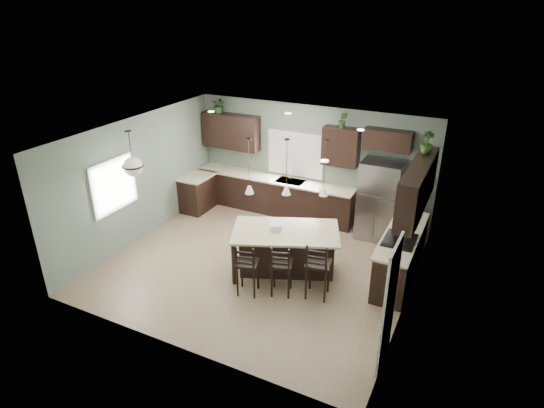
{
  "coord_description": "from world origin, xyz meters",
  "views": [
    {
      "loc": [
        3.83,
        -7.16,
        5.13
      ],
      "look_at": [
        0.1,
        0.4,
        1.25
      ],
      "focal_mm": 30.0,
      "sensor_mm": 36.0,
      "label": 1
    }
  ],
  "objects": [
    {
      "name": "back_countertop",
      "position": [
        -0.85,
        2.43,
        0.92
      ],
      "size": [
        4.2,
        0.66,
        0.04
      ],
      "primitive_type": "cube",
      "color": "beige",
      "rests_on": "back_lower_cabs"
    },
    {
      "name": "bar_stool_right",
      "position": [
        1.47,
        -0.48,
        0.58
      ],
      "size": [
        0.5,
        0.5,
        1.16
      ],
      "primitive_type": "cube",
      "rotation": [
        0.0,
        0.0,
        0.17
      ],
      "color": "black",
      "rests_on": "ground"
    },
    {
      "name": "plant_back_left",
      "position": [
        -2.45,
        2.55,
        2.61
      ],
      "size": [
        0.39,
        0.34,
        0.42
      ],
      "primitive_type": "imported",
      "rotation": [
        0.0,
        0.0,
        0.05
      ],
      "color": "#24481F",
      "rests_on": "back_upper_left"
    },
    {
      "name": "pendant_center",
      "position": [
        0.59,
        0.03,
        2.25
      ],
      "size": [
        0.17,
        0.17,
        1.1
      ],
      "primitive_type": null,
      "color": "silver",
      "rests_on": "room_shell"
    },
    {
      "name": "serving_dish",
      "position": [
        0.4,
        -0.05,
        0.99
      ],
      "size": [
        0.24,
        0.24,
        0.14
      ],
      "primitive_type": "cylinder",
      "color": "silver",
      "rests_on": "kitchen_island"
    },
    {
      "name": "wall_oven_front",
      "position": [
        2.4,
        0.6,
        0.45
      ],
      "size": [
        0.01,
        0.72,
        0.6
      ],
      "primitive_type": "cube",
      "color": "gray",
      "rests_on": "right_lower_cabs"
    },
    {
      "name": "sink_inset",
      "position": [
        -0.4,
        2.43,
        0.94
      ],
      "size": [
        0.7,
        0.45,
        0.01
      ],
      "primitive_type": "cube",
      "color": "gray",
      "rests_on": "back_countertop"
    },
    {
      "name": "plant_right_wall",
      "position": [
        2.8,
        1.54,
        2.61
      ],
      "size": [
        0.27,
        0.27,
        0.41
      ],
      "primitive_type": "imported",
      "rotation": [
        0.0,
        0.0,
        0.2
      ],
      "color": "#355525",
      "rests_on": "right_upper_cabs"
    },
    {
      "name": "window_back",
      "position": [
        -0.4,
        2.73,
        1.55
      ],
      "size": [
        1.35,
        0.02,
        1.0
      ],
      "primitive_type": "cube",
      "color": "white",
      "rests_on": "room_shell"
    },
    {
      "name": "microwave",
      "position": [
        2.78,
        0.6,
        1.55
      ],
      "size": [
        0.4,
        0.75,
        0.4
      ],
      "primitive_type": "cube",
      "color": "gray",
      "rests_on": "right_upper_cabs"
    },
    {
      "name": "chandelier",
      "position": [
        -2.37,
        -0.8,
        2.33
      ],
      "size": [
        0.43,
        0.43,
        0.94
      ],
      "primitive_type": null,
      "color": "#F3ECC6",
      "rests_on": "room_shell"
    },
    {
      "name": "ground",
      "position": [
        0.0,
        0.0,
        0.0
      ],
      "size": [
        6.0,
        6.0,
        0.0
      ],
      "primitive_type": "plane",
      "color": "#9E8466",
      "rests_on": "ground"
    },
    {
      "name": "right_upper_cabs",
      "position": [
        2.83,
        0.87,
        1.95
      ],
      "size": [
        0.34,
        2.35,
        0.9
      ],
      "primitive_type": "cube",
      "color": "black",
      "rests_on": "room_shell"
    },
    {
      "name": "back_lower_cabs",
      "position": [
        -0.85,
        2.45,
        0.45
      ],
      "size": [
        4.2,
        0.6,
        0.9
      ],
      "primitive_type": "cube",
      "color": "black",
      "rests_on": "ground"
    },
    {
      "name": "bar_stool_left",
      "position": [
        0.27,
        -0.96,
        0.54
      ],
      "size": [
        0.48,
        0.48,
        1.07
      ],
      "primitive_type": "cube",
      "rotation": [
        0.0,
        0.0,
        0.26
      ],
      "color": "black",
      "rests_on": "ground"
    },
    {
      "name": "room_shell",
      "position": [
        0.0,
        0.0,
        1.7
      ],
      "size": [
        6.0,
        6.0,
        6.0
      ],
      "color": "slate",
      "rests_on": "ground"
    },
    {
      "name": "bar_stool_center",
      "position": [
        0.84,
        -0.7,
        0.53
      ],
      "size": [
        0.49,
        0.49,
        1.06
      ],
      "primitive_type": "cube",
      "rotation": [
        0.0,
        0.0,
        0.29
      ],
      "color": "black",
      "rests_on": "ground"
    },
    {
      "name": "faucet",
      "position": [
        -0.4,
        2.4,
        1.08
      ],
      "size": [
        0.02,
        0.02,
        0.28
      ],
      "primitive_type": "cylinder",
      "color": "silver",
      "rests_on": "back_countertop"
    },
    {
      "name": "pantry_door",
      "position": [
        2.98,
        -1.55,
        1.02
      ],
      "size": [
        0.04,
        0.82,
        2.04
      ],
      "primitive_type": "cube",
      "color": "white",
      "rests_on": "ground"
    },
    {
      "name": "window_left",
      "position": [
        -2.98,
        -0.8,
        1.55
      ],
      "size": [
        0.02,
        1.1,
        1.0
      ],
      "primitive_type": "cube",
      "color": "white",
      "rests_on": "room_shell"
    },
    {
      "name": "fridge_header",
      "position": [
        1.85,
        2.58,
        2.25
      ],
      "size": [
        1.05,
        0.34,
        0.45
      ],
      "primitive_type": "cube",
      "color": "black",
      "rests_on": "room_shell"
    },
    {
      "name": "kitchen_island",
      "position": [
        0.59,
        0.03,
        0.46
      ],
      "size": [
        2.37,
        1.88,
        0.92
      ],
      "primitive_type": "cube",
      "rotation": [
        0.0,
        0.0,
        0.39
      ],
      "color": "black",
      "rests_on": "ground"
    },
    {
      "name": "right_lower_cabs",
      "position": [
        2.7,
        0.87,
        0.45
      ],
      "size": [
        0.6,
        2.35,
        0.9
      ],
      "primitive_type": "cube",
      "color": "black",
      "rests_on": "ground"
    },
    {
      "name": "plant_back_right",
      "position": [
        0.82,
        2.55,
        2.59
      ],
      "size": [
        0.22,
        0.19,
        0.37
      ],
      "primitive_type": "imported",
      "rotation": [
        0.0,
        0.0,
        0.11
      ],
      "color": "#365726",
      "rests_on": "back_upper_right"
    },
    {
      "name": "left_return_cabs",
      "position": [
        -2.7,
        1.7,
        0.45
      ],
      "size": [
        0.6,
        0.9,
        0.9
      ],
      "primitive_type": "cube",
      "color": "black",
      "rests_on": "ground"
    },
    {
      "name": "back_upper_right",
      "position": [
        0.8,
        2.58,
        1.95
      ],
      "size": [
        0.85,
        0.34,
        0.9
      ],
      "primitive_type": "cube",
      "color": "black",
      "rests_on": "room_shell"
    },
    {
      "name": "left_return_countertop",
      "position": [
        -2.68,
        1.7,
        0.92
      ],
      "size": [
        0.66,
        0.96,
        0.04
      ],
      "primitive_type": "cube",
      "color": "beige",
      "rests_on": "left_return_cabs"
    },
    {
      "name": "back_upper_left",
      "position": [
        -2.15,
        2.58,
        1.95
      ],
      "size": [
        1.55,
        0.34,
        0.9
      ],
      "primitive_type": "cube",
      "color": "black",
      "rests_on": "room_shell"
    },
    {
      "name": "pendant_right",
      "position": [
        1.23,
        0.29,
        2.25
      ],
      "size": [
        0.17,
        0.17,
        1.1
      ],
      "primitive_type": null,
      "color": "white",
      "rests_on": "room_shell"
    },
    {
      "name": "cooktop",
      "position": [
        2.68,
        0.6,
        0.94
      ],
      "size": [
        0.58,
        0.75,
        0.02
      ],
      "primitive_type": "cube",
      "color": "black",
      "rests_on": "right_countertop"
    },
    {
      "name": "pendant_left",
      "position": [
        -0.06,
        -0.24,
        2.25
      ],
      "size": [
        0.17,
        0.17,
        1.1
      ],
      "primitive_type": null,
      "color": "silver",
      "rests_on": "room_shell"
    },
    {
      "name": "right_countertop",
      "position": [
        2.68,
        0.87,
        0.92
      ],
      "size": [
        0.66,
        2.35,
        0.04
      ],
      "primitive_type": "cube",
      "color": "beige",
      "rests_on": "right_lower_cabs"
    },
    {
      "name": "refrigerator",
      "position": [
        1.88,
        2.29,
        0.93
      ],
      "size": [
        0.9,
        0.74,
        1.85
      ],
      "primitive_type": "cube",
      "color": "gray",
      "rests_on": "ground"
    }
  ]
}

